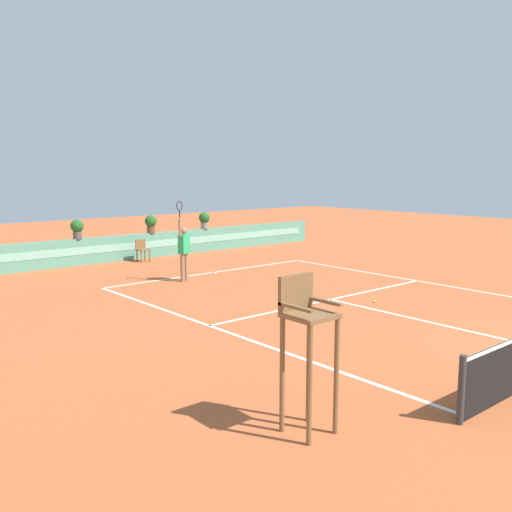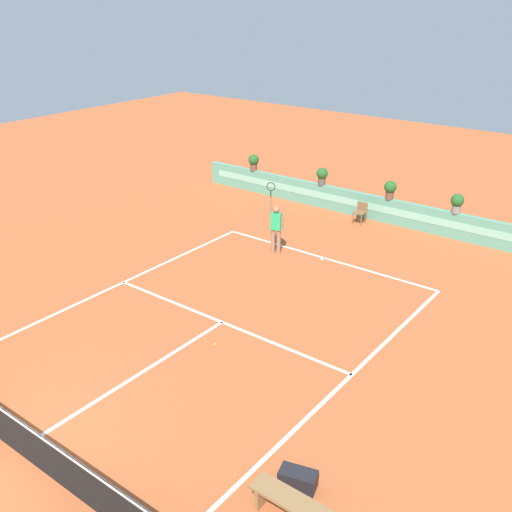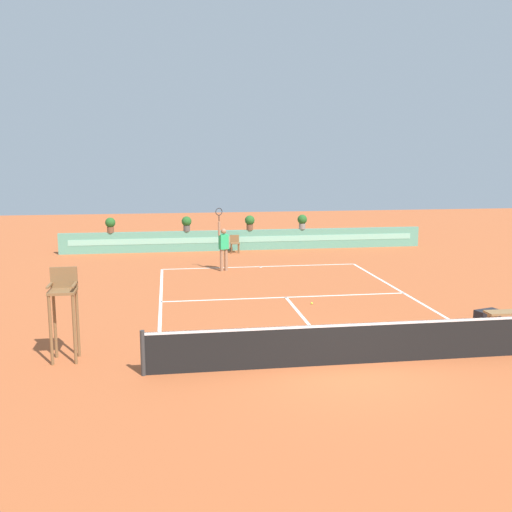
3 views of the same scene
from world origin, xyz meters
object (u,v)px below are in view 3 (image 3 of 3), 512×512
at_px(ball_kid_chair, 235,243).
at_px(potted_plant_centre, 250,222).
at_px(umpire_chair, 64,303).
at_px(tennis_player, 224,245).
at_px(gear_bag, 487,316).
at_px(potted_plant_right, 302,221).
at_px(potted_plant_far_left, 110,224).
at_px(tennis_ball_near_baseline, 312,303).
at_px(potted_plant_left, 187,223).

xyz_separation_m(ball_kid_chair, potted_plant_centre, (0.83, 0.73, 0.93)).
height_order(umpire_chair, tennis_player, tennis_player).
relative_size(umpire_chair, gear_bag, 3.06).
xyz_separation_m(potted_plant_right, potted_plant_far_left, (-9.40, 0.00, 0.00)).
xyz_separation_m(ball_kid_chair, potted_plant_far_left, (-5.90, 0.73, 0.93)).
height_order(tennis_ball_near_baseline, potted_plant_centre, potted_plant_centre).
height_order(ball_kid_chair, potted_plant_far_left, potted_plant_far_left).
distance_m(umpire_chair, tennis_player, 10.97).
bearing_deg(umpire_chair, tennis_ball_near_baseline, 31.06).
height_order(gear_bag, potted_plant_far_left, potted_plant_far_left).
height_order(tennis_player, potted_plant_right, tennis_player).
bearing_deg(potted_plant_centre, potted_plant_left, 180.00).
height_order(umpire_chair, gear_bag, umpire_chair).
relative_size(tennis_ball_near_baseline, potted_plant_right, 0.09).
height_order(ball_kid_chair, potted_plant_left, potted_plant_left).
xyz_separation_m(tennis_ball_near_baseline, potted_plant_right, (2.22, 11.01, 1.38)).
bearing_deg(potted_plant_centre, tennis_ball_near_baseline, -87.71).
bearing_deg(potted_plant_far_left, potted_plant_right, 0.00).
relative_size(umpire_chair, potted_plant_right, 2.96).
relative_size(umpire_chair, potted_plant_left, 2.96).
distance_m(gear_bag, potted_plant_right, 13.96).
bearing_deg(umpire_chair, ball_kid_chair, 68.91).
xyz_separation_m(umpire_chair, potted_plant_centre, (6.39, 15.13, 0.07)).
relative_size(tennis_ball_near_baseline, potted_plant_far_left, 0.09).
distance_m(tennis_player, potted_plant_far_left, 7.16).
bearing_deg(umpire_chair, potted_plant_right, 59.11).
bearing_deg(tennis_player, potted_plant_left, 104.26).
bearing_deg(umpire_chair, potted_plant_far_left, 91.33).
relative_size(potted_plant_right, potted_plant_centre, 1.00).
height_order(umpire_chair, potted_plant_far_left, umpire_chair).
relative_size(tennis_player, potted_plant_right, 3.57).
xyz_separation_m(tennis_player, potted_plant_left, (-1.31, 5.17, 0.36)).
bearing_deg(potted_plant_right, gear_bag, -80.99).
bearing_deg(potted_plant_left, umpire_chair, -102.22).
relative_size(potted_plant_right, potted_plant_left, 1.00).
xyz_separation_m(tennis_player, potted_plant_right, (4.46, 5.17, 0.36)).
relative_size(gear_bag, potted_plant_centre, 0.97).
bearing_deg(ball_kid_chair, potted_plant_centre, 41.26).
bearing_deg(umpire_chair, potted_plant_centre, 67.11).
height_order(potted_plant_left, potted_plant_far_left, same).
bearing_deg(potted_plant_right, umpire_chair, -120.89).
relative_size(ball_kid_chair, potted_plant_right, 1.17).
distance_m(umpire_chair, potted_plant_left, 15.48).
distance_m(umpire_chair, potted_plant_far_left, 15.13).
height_order(umpire_chair, potted_plant_left, umpire_chair).
bearing_deg(ball_kid_chair, potted_plant_left, 162.17).
xyz_separation_m(potted_plant_left, potted_plant_far_left, (-3.63, 0.00, 0.00)).
bearing_deg(ball_kid_chair, umpire_chair, -111.09).
xyz_separation_m(gear_bag, potted_plant_right, (-2.18, 13.73, 1.23)).
bearing_deg(potted_plant_left, tennis_player, -75.74).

